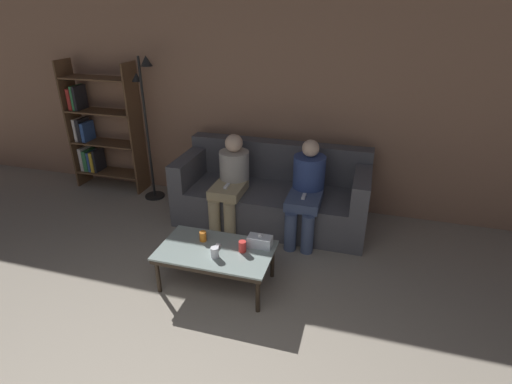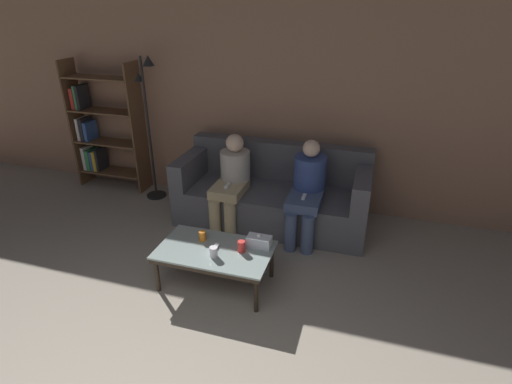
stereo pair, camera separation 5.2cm
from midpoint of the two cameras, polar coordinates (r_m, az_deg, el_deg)
The scene contains 12 objects.
wall_back at distance 4.90m, azimuth 4.65°, elevation 12.52°, with size 12.00×0.06×2.60m.
couch at distance 4.74m, azimuth 2.83°, elevation -0.38°, with size 2.19×0.91×0.89m.
coffee_table at distance 3.67m, azimuth -5.45°, elevation -8.63°, with size 1.03×0.60×0.38m.
cup_near_left at distance 3.76m, azimuth -7.27°, elevation -6.24°, with size 0.06×0.06×0.09m.
cup_near_right at distance 3.58m, azimuth -1.67°, elevation -7.77°, with size 0.07×0.07×0.10m.
cup_far_center at distance 3.53m, azimuth -5.65°, elevation -8.54°, with size 0.07×0.07×0.10m.
tissue_box at distance 3.65m, azimuth 0.85°, elevation -7.06°, with size 0.22×0.12×0.13m.
game_remote at distance 3.65m, azimuth -5.48°, elevation -7.99°, with size 0.04×0.15×0.02m.
bookshelf at distance 5.92m, azimuth -21.18°, elevation 8.21°, with size 0.99×0.32×1.73m.
standing_lamp at distance 5.22m, azimuth -14.82°, elevation 10.66°, with size 0.31×0.26×1.84m.
seated_person_left_end at distance 4.56m, azimuth -3.11°, elevation 1.97°, with size 0.34×0.69×1.06m.
seated_person_mid_left at distance 4.35m, azimuth 7.67°, elevation 0.68°, with size 0.35×0.72×1.08m.
Camera 2 is at (1.05, -0.58, 2.40)m, focal length 28.00 mm.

